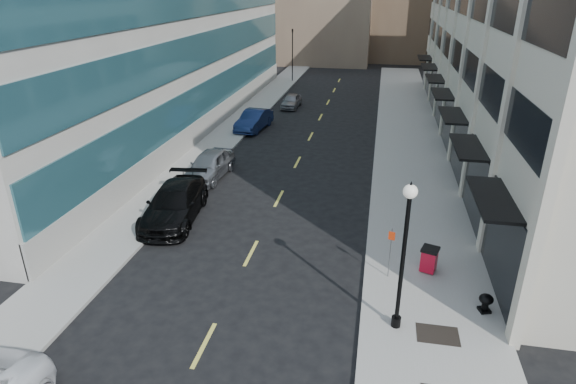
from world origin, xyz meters
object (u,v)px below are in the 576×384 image
at_px(traffic_signal, 292,32).
at_px(lamppost, 404,246).
at_px(trash_bin, 429,259).
at_px(car_silver_sedan, 209,165).
at_px(car_blue_sedan, 254,120).
at_px(urn_planter, 486,301).
at_px(sign_post, 391,246).
at_px(car_grey_sedan, 291,101).
at_px(car_black_pickup, 175,203).

bearing_deg(traffic_signal, lamppost, -75.09).
bearing_deg(lamppost, trash_bin, 70.53).
relative_size(car_silver_sedan, lamppost, 0.90).
distance_m(traffic_signal, car_blue_sedan, 21.55).
bearing_deg(trash_bin, car_blue_sedan, 141.09).
bearing_deg(trash_bin, urn_planter, -34.23).
relative_size(trash_bin, urn_planter, 1.52).
bearing_deg(lamppost, urn_planter, 24.32).
height_order(traffic_signal, sign_post, traffic_signal).
xyz_separation_m(traffic_signal, car_grey_sedan, (2.30, -13.00, -5.07)).
bearing_deg(traffic_signal, trash_bin, -72.03).
bearing_deg(car_black_pickup, traffic_signal, 85.07).
relative_size(traffic_signal, urn_planter, 9.96).
height_order(traffic_signal, car_grey_sedan, traffic_signal).
height_order(car_black_pickup, sign_post, sign_post).
relative_size(lamppost, sign_post, 2.48).
bearing_deg(car_grey_sedan, trash_bin, -66.52).
height_order(traffic_signal, car_blue_sedan, traffic_signal).
relative_size(traffic_signal, car_grey_sedan, 1.85).
height_order(car_grey_sedan, lamppost, lamppost).
bearing_deg(sign_post, car_grey_sedan, 123.87).
height_order(car_blue_sedan, car_grey_sedan, car_blue_sedan).
distance_m(car_grey_sedan, trash_bin, 29.27).
bearing_deg(car_black_pickup, sign_post, -24.68).
bearing_deg(car_silver_sedan, lamppost, -44.99).
height_order(traffic_signal, lamppost, traffic_signal).
distance_m(car_blue_sedan, urn_planter, 25.83).
height_order(traffic_signal, car_silver_sedan, traffic_signal).
distance_m(car_silver_sedan, car_grey_sedan, 18.79).
bearing_deg(trash_bin, car_grey_sedan, 129.96).
bearing_deg(car_silver_sedan, urn_planter, -34.40).
xyz_separation_m(car_black_pickup, lamppost, (10.82, -6.55, 2.45)).
distance_m(car_black_pickup, car_blue_sedan, 16.48).
distance_m(traffic_signal, car_silver_sedan, 32.10).
xyz_separation_m(car_black_pickup, car_blue_sedan, (-0.19, 16.48, -0.07)).
distance_m(lamppost, sign_post, 3.52).
relative_size(traffic_signal, trash_bin, 6.57).
bearing_deg(car_grey_sedan, car_black_pickup, -91.36).
bearing_deg(car_blue_sedan, trash_bin, -49.98).
xyz_separation_m(traffic_signal, trash_bin, (13.05, -40.23, -5.00)).
bearing_deg(trash_bin, sign_post, -137.05).
bearing_deg(sign_post, car_black_pickup, 177.37).
bearing_deg(traffic_signal, urn_planter, -70.78).
bearing_deg(car_grey_sedan, car_silver_sedan, -92.95).
distance_m(trash_bin, sign_post, 1.95).
height_order(traffic_signal, car_black_pickup, traffic_signal).
bearing_deg(car_grey_sedan, traffic_signal, 101.97).
bearing_deg(car_black_pickup, car_grey_sedan, 80.41).
relative_size(traffic_signal, sign_post, 3.22).
height_order(car_black_pickup, trash_bin, car_black_pickup).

